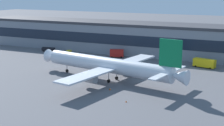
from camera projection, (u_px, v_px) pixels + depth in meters
ground_plane at (111, 82)px, 108.65m from camera, size 600.00×600.00×0.00m
terminal_building at (158, 39)px, 151.80m from camera, size 182.79×19.53×14.35m
airliner at (109, 65)px, 109.08m from camera, size 55.73×48.09×15.70m
belt_loader at (49, 49)px, 161.06m from camera, size 6.60×2.79×1.95m
follow_me_car at (68, 52)px, 153.23m from camera, size 2.96×4.74×1.85m
fuel_truck at (205, 63)px, 127.74m from camera, size 8.81×4.58×3.35m
stair_truck at (117, 53)px, 146.83m from camera, size 6.46×4.32×3.55m
traffic_cone_0 at (126, 101)px, 88.87m from camera, size 0.44×0.44×0.55m
traffic_cone_1 at (110, 89)px, 99.64m from camera, size 0.54×0.54×0.67m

